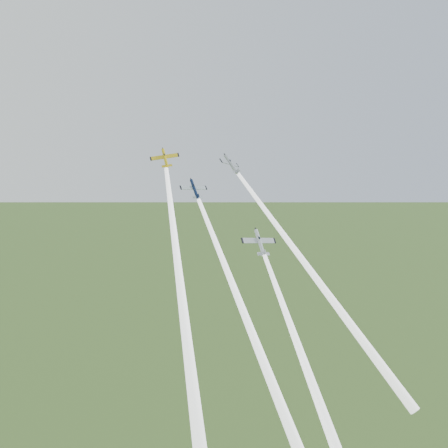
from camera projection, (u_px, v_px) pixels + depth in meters
The scene contains 8 objects.
plane_yellow at pixel (165, 158), 128.15m from camera, with size 6.72×6.67×1.05m, color yellow, non-canonical shape.
smoke_trail_yellow at pixel (181, 288), 109.70m from camera, with size 2.42×2.42×60.74m, color white, non-canonical shape.
plane_navy at pixel (194, 189), 132.65m from camera, with size 7.04×6.99×1.10m, color #0D1B3D, non-canonical shape.
smoke_trail_navy at pixel (250, 328), 115.20m from camera, with size 2.42×2.42×66.64m, color white, non-canonical shape.
plane_silver_right at pixel (231, 164), 143.31m from camera, with size 7.82×7.76×1.22m, color #A1A7AF, non-canonical shape.
smoke_trail_silver_right at pixel (320, 284), 132.68m from camera, with size 2.42×2.42×69.02m, color white, non-canonical shape.
plane_silver_low at pixel (260, 242), 128.77m from camera, with size 8.80×8.73×1.38m, color silver, non-canonical shape.
smoke_trail_silver_low at pixel (304, 362), 113.91m from camera, with size 2.42×2.42×52.06m, color white, non-canonical shape.
Camera 1 is at (-68.02, -115.33, 111.54)m, focal length 45.00 mm.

